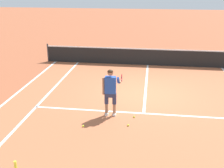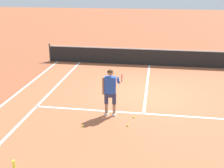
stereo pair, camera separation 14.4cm
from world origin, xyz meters
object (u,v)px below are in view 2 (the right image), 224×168
tennis_ball_near_feet (134,117)px  tennis_ball_by_baseline (128,125)px  tennis_ball_mid_court (83,126)px  water_bottle (14,164)px  tennis_player (111,89)px

tennis_ball_near_feet → tennis_ball_by_baseline: 0.66m
tennis_ball_mid_court → water_bottle: bearing=-115.8°
tennis_ball_by_baseline → water_bottle: size_ratio=0.27×
tennis_ball_near_feet → tennis_ball_mid_court: bearing=-150.6°
tennis_player → tennis_ball_by_baseline: 1.41m
tennis_player → tennis_ball_mid_court: bearing=-127.0°
tennis_player → tennis_ball_near_feet: 1.28m
water_bottle → tennis_ball_near_feet: bearing=50.1°
tennis_player → tennis_ball_mid_court: 1.60m
tennis_player → tennis_ball_near_feet: tennis_player is taller
tennis_player → tennis_ball_mid_court: tennis_player is taller
tennis_ball_mid_court → water_bottle: size_ratio=0.27×
tennis_ball_mid_court → water_bottle: water_bottle is taller
tennis_ball_near_feet → water_bottle: water_bottle is taller
water_bottle → tennis_ball_by_baseline: bearing=45.6°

